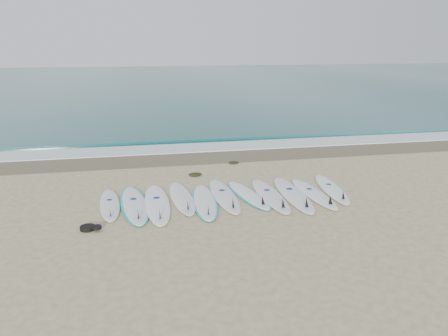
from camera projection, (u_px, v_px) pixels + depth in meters
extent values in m
plane|color=tan|center=(226.00, 199.00, 11.09)|extent=(120.00, 120.00, 0.00)
cube|color=#1B5A5B|center=(158.00, 82.00, 41.67)|extent=(120.00, 55.00, 0.03)
cube|color=brown|center=(202.00, 158.00, 14.95)|extent=(120.00, 1.80, 0.01)
cube|color=silver|center=(197.00, 148.00, 16.26)|extent=(120.00, 1.40, 0.04)
cube|color=#1B5A5B|center=(191.00, 138.00, 17.66)|extent=(120.00, 1.00, 0.10)
ellipsoid|color=silver|center=(110.00, 204.00, 10.59)|extent=(0.64, 2.32, 0.07)
cone|color=black|center=(110.00, 212.00, 9.78)|extent=(0.21, 0.26, 0.24)
cylinder|color=navy|center=(109.00, 200.00, 10.79)|extent=(0.14, 0.14, 0.01)
ellipsoid|color=white|center=(134.00, 204.00, 10.57)|extent=(0.80, 2.75, 0.09)
ellipsoid|color=#00C5BE|center=(134.00, 204.00, 10.58)|extent=(0.89, 2.78, 0.06)
cone|color=black|center=(138.00, 213.00, 9.62)|extent=(0.25, 0.31, 0.29)
cylinder|color=navy|center=(133.00, 199.00, 10.80)|extent=(0.17, 0.17, 0.01)
ellipsoid|color=white|center=(157.00, 203.00, 10.62)|extent=(0.62, 2.87, 0.09)
cone|color=black|center=(160.00, 213.00, 9.59)|extent=(0.24, 0.31, 0.31)
cylinder|color=navy|center=(156.00, 198.00, 10.87)|extent=(0.17, 0.17, 0.01)
ellipsoid|color=white|center=(182.00, 197.00, 11.04)|extent=(0.66, 2.57, 0.08)
cone|color=black|center=(188.00, 205.00, 10.13)|extent=(0.23, 0.28, 0.27)
ellipsoid|color=white|center=(205.00, 201.00, 10.78)|extent=(0.70, 2.57, 0.08)
ellipsoid|color=#00C5BE|center=(205.00, 201.00, 10.78)|extent=(0.79, 2.60, 0.06)
cone|color=black|center=(208.00, 209.00, 9.85)|extent=(0.23, 0.29, 0.27)
ellipsoid|color=silver|center=(224.00, 195.00, 11.20)|extent=(0.61, 2.72, 0.09)
cone|color=black|center=(233.00, 203.00, 10.22)|extent=(0.23, 0.29, 0.29)
cylinder|color=navy|center=(222.00, 190.00, 11.43)|extent=(0.16, 0.16, 0.01)
ellipsoid|color=white|center=(248.00, 194.00, 11.26)|extent=(0.88, 2.40, 0.08)
ellipsoid|color=#00C5BE|center=(248.00, 195.00, 11.27)|extent=(0.97, 2.43, 0.05)
cone|color=black|center=(263.00, 200.00, 10.46)|extent=(0.24, 0.28, 0.25)
ellipsoid|color=white|center=(270.00, 195.00, 11.21)|extent=(0.60, 2.72, 0.09)
cone|color=black|center=(283.00, 203.00, 10.23)|extent=(0.23, 0.29, 0.29)
cylinder|color=navy|center=(267.00, 190.00, 11.44)|extent=(0.16, 0.16, 0.01)
ellipsoid|color=white|center=(293.00, 194.00, 11.27)|extent=(0.69, 2.86, 0.09)
cone|color=black|center=(307.00, 202.00, 10.24)|extent=(0.25, 0.31, 0.30)
cylinder|color=navy|center=(289.00, 189.00, 11.52)|extent=(0.17, 0.17, 0.01)
ellipsoid|color=white|center=(313.00, 193.00, 11.35)|extent=(0.65, 2.52, 0.08)
cone|color=black|center=(330.00, 200.00, 10.46)|extent=(0.23, 0.28, 0.27)
cylinder|color=navy|center=(309.00, 189.00, 11.56)|extent=(0.15, 0.15, 0.01)
ellipsoid|color=white|center=(331.00, 189.00, 11.70)|extent=(0.81, 2.53, 0.08)
cone|color=black|center=(343.00, 195.00, 10.80)|extent=(0.24, 0.29, 0.26)
cylinder|color=navy|center=(329.00, 184.00, 11.92)|extent=(0.16, 0.16, 0.01)
ellipsoid|color=black|center=(195.00, 174.00, 12.95)|extent=(0.40, 0.31, 0.08)
ellipsoid|color=black|center=(234.00, 163.00, 14.23)|extent=(0.35, 0.27, 0.07)
cylinder|color=black|center=(88.00, 228.00, 9.26)|extent=(0.32, 0.32, 0.08)
cylinder|color=black|center=(97.00, 227.00, 9.19)|extent=(0.20, 0.20, 0.06)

